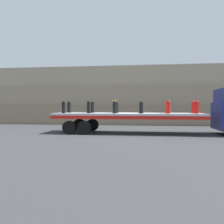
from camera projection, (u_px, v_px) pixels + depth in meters
ground_plane at (128, 133)px, 15.49m from camera, size 120.00×120.00×0.00m
rock_cliff at (135, 96)px, 23.26m from camera, size 60.00×3.30×5.28m
flatbed_trailer at (119, 117)px, 15.55m from camera, size 9.17×2.55×1.25m
fire_hydrant_black_near_0 at (64, 107)px, 15.47m from camera, size 0.28×0.47×0.75m
fire_hydrant_black_far_0 at (69, 107)px, 16.54m from camera, size 0.28×0.47×0.75m
fire_hydrant_black_near_1 at (89, 107)px, 15.25m from camera, size 0.28×0.47×0.75m
fire_hydrant_black_far_1 at (93, 107)px, 16.32m from camera, size 0.28×0.47×0.75m
fire_hydrant_black_near_2 at (115, 107)px, 15.03m from camera, size 0.28×0.47×0.75m
fire_hydrant_black_far_2 at (117, 107)px, 16.10m from camera, size 0.28×0.47×0.75m
fire_hydrant_black_near_3 at (141, 107)px, 14.81m from camera, size 0.28×0.47×0.75m
fire_hydrant_black_far_3 at (141, 107)px, 15.87m from camera, size 0.28×0.47×0.75m
fire_hydrant_red_near_4 at (168, 107)px, 14.59m from camera, size 0.28×0.47×0.75m
fire_hydrant_red_far_4 at (167, 107)px, 15.65m from camera, size 0.28×0.47×0.75m
fire_hydrant_red_near_5 at (197, 107)px, 14.37m from camera, size 0.28×0.47×0.75m
fire_hydrant_red_far_5 at (193, 107)px, 15.43m from camera, size 0.28×0.47×0.75m
cargo_strap_rear at (116, 101)px, 15.55m from camera, size 0.05×2.65×0.01m
cargo_strap_middle at (168, 101)px, 15.11m from camera, size 0.05×2.65×0.01m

